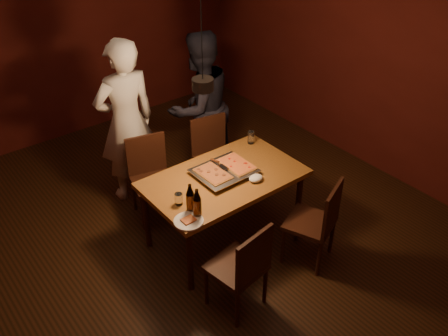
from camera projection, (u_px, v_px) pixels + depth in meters
room_shell at (204, 122)px, 4.28m from camera, size 6.00×6.00×6.00m
dining_table at (224, 183)px, 4.77m from camera, size 1.50×0.90×0.75m
chair_far_left at (150, 170)px, 5.21m from camera, size 0.51×0.51×0.49m
chair_far_right at (212, 149)px, 5.56m from camera, size 0.49×0.49×0.49m
chair_near_left at (244, 263)px, 4.07m from camera, size 0.48×0.48×0.49m
chair_near_right at (320, 217)px, 4.57m from camera, size 0.55×0.55×0.49m
pizza_tray at (224, 172)px, 4.76m from camera, size 0.58×0.49×0.05m
pizza_meat at (213, 173)px, 4.68m from camera, size 0.23×0.36×0.02m
pizza_cheese at (236, 164)px, 4.81m from camera, size 0.23×0.37×0.02m
spatula at (223, 167)px, 4.76m from camera, size 0.10×0.24×0.04m
beer_bottle_a at (197, 203)px, 4.17m from camera, size 0.07×0.07×0.28m
beer_bottle_b at (190, 198)px, 4.23m from camera, size 0.07×0.07×0.27m
water_glass_left at (179, 199)px, 4.35m from camera, size 0.07×0.07×0.11m
water_glass_right at (251, 137)px, 5.21m from camera, size 0.07×0.07×0.14m
plate_slice at (189, 221)px, 4.17m from camera, size 0.25×0.25×0.03m
napkin at (256, 178)px, 4.66m from camera, size 0.14×0.11×0.06m
diner_white at (126, 122)px, 5.28m from camera, size 0.69×0.47×1.84m
diner_dark at (200, 107)px, 5.68m from camera, size 0.91×0.74×1.75m
pendant_lamp at (203, 83)px, 4.08m from camera, size 0.18×0.18×1.10m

